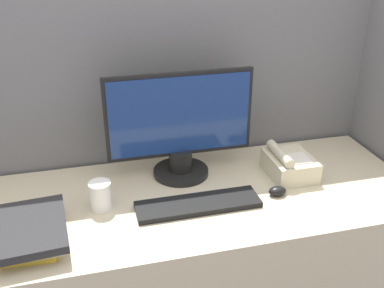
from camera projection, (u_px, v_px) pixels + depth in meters
The scene contains 8 objects.
cubicle_panel_rear at pixel (176, 145), 1.92m from camera, with size 2.02×0.04×1.57m.
desk at pixel (197, 275), 1.79m from camera, with size 1.62×0.64×0.75m.
monitor at pixel (180, 130), 1.68m from camera, with size 0.55×0.21×0.41m.
keyboard at pixel (198, 204), 1.55m from camera, with size 0.43×0.12×0.02m.
mouse at pixel (277, 191), 1.61m from camera, with size 0.07×0.04×0.03m.
coffee_cup at pixel (101, 196), 1.52m from camera, with size 0.08×0.08×0.10m.
book_stack at pixel (28, 232), 1.37m from camera, with size 0.24×0.30×0.07m.
desk_telephone at pixel (289, 165), 1.73m from camera, with size 0.16×0.20×0.12m.
Camera 1 is at (-0.36, -1.01, 1.63)m, focal length 42.00 mm.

